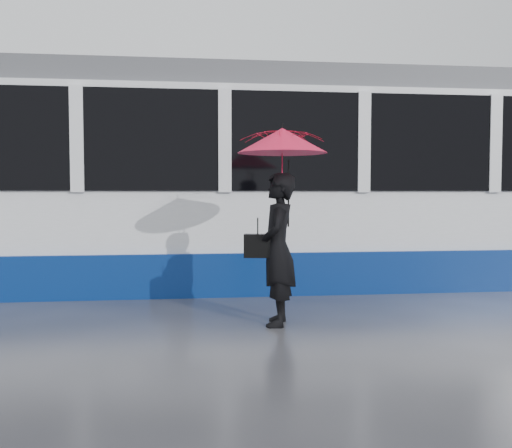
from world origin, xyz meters
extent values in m
plane|color=#2A2A2F|center=(0.00, 0.00, 0.00)|extent=(90.00, 90.00, 0.00)
cube|color=#3F3D38|center=(0.00, 1.78, 0.01)|extent=(34.00, 0.07, 0.02)
cube|color=#3F3D38|center=(0.00, 3.22, 0.01)|extent=(34.00, 0.07, 0.02)
cube|color=white|center=(1.43, 2.50, 1.52)|extent=(24.00, 2.40, 2.95)
cube|color=navy|center=(1.43, 2.50, 0.31)|extent=(24.00, 2.56, 0.62)
cube|color=black|center=(1.43, 2.50, 2.20)|extent=(23.00, 2.48, 1.40)
cube|color=#505157|center=(1.43, 2.50, 3.17)|extent=(23.60, 2.20, 0.35)
imported|color=black|center=(1.39, -0.49, 0.84)|extent=(0.51, 0.68, 1.69)
imported|color=#DA1252|center=(1.44, -0.49, 1.78)|extent=(1.08, 1.09, 0.84)
cone|color=#DA1252|center=(1.44, -0.49, 2.04)|extent=(1.16, 1.16, 0.27)
cylinder|color=black|center=(1.44, -0.49, 2.20)|extent=(0.01, 0.01, 0.06)
cylinder|color=black|center=(1.52, -0.47, 1.46)|extent=(0.02, 0.02, 0.74)
cube|color=black|center=(1.17, -0.47, 0.88)|extent=(0.32, 0.18, 0.26)
cylinder|color=black|center=(1.17, -0.47, 1.10)|extent=(0.01, 0.01, 0.18)
camera|label=1|loc=(0.39, -6.70, 1.46)|focal=40.00mm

